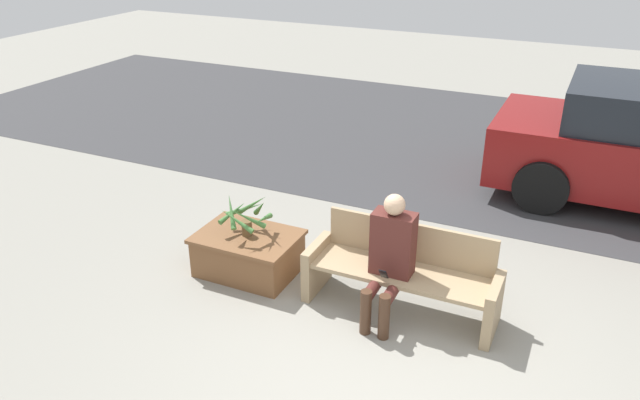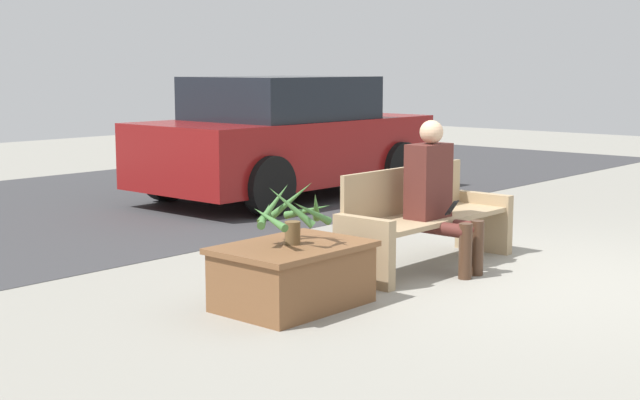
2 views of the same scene
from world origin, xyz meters
name	(u,v)px [view 1 (image 1 of 2)]	position (x,y,z in m)	size (l,w,h in m)	color
ground_plane	(379,374)	(0.00, 0.00, 0.00)	(30.00, 30.00, 0.00)	gray
road_surface	(505,148)	(0.00, 5.86, 0.00)	(20.00, 6.00, 0.01)	#38383A
bench	(403,272)	(-0.14, 0.99, 0.39)	(1.83, 0.54, 0.82)	tan
person_seated	(390,254)	(-0.22, 0.81, 0.66)	(0.39, 0.58, 1.23)	#51231E
planter_box	(248,252)	(-1.80, 0.93, 0.24)	(1.04, 0.75, 0.44)	brown
potted_plant	(246,215)	(-1.81, 0.94, 0.66)	(0.54, 0.55, 0.44)	brown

